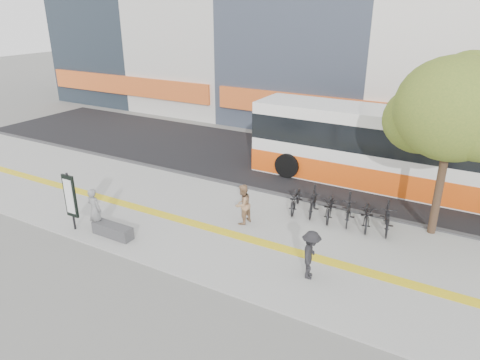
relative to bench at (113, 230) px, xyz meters
The scene contains 13 objects.
ground 2.88m from the bench, 24.78° to the left, with size 120.00×120.00×0.00m, color slate.
sidewalk 3.76m from the bench, 46.08° to the left, with size 40.00×7.00×0.08m, color gray.
tactile_strip 3.41m from the bench, 40.24° to the left, with size 40.00×0.45×0.01m, color yellow.
street 10.53m from the bench, 75.70° to the left, with size 40.00×8.00×0.06m, color black.
curb 6.73m from the bench, 67.25° to the left, with size 40.00×0.25×0.14m, color #38383A.
bench is the anchor object (origin of this frame).
signboard 1.94m from the bench, 169.19° to the right, with size 0.55×0.10×2.20m.
street_tree 12.23m from the bench, 31.62° to the left, with size 4.40×3.80×6.31m.
bus 12.34m from the bench, 52.29° to the left, with size 12.80×3.03×3.41m.
bicycle_row 8.36m from the bench, 38.47° to the left, with size 4.52×1.99×1.10m.
seated_woman 1.00m from the bench, behind, with size 0.60×0.40×1.65m, color black.
pedestrian_tan 4.75m from the bench, 41.91° to the left, with size 0.75×0.58×1.54m, color #9F7653.
pedestrian_dark 7.09m from the bench, ahead, with size 0.99×0.57×1.54m, color black.
Camera 1 is at (8.06, -10.83, 7.75)m, focal length 32.65 mm.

